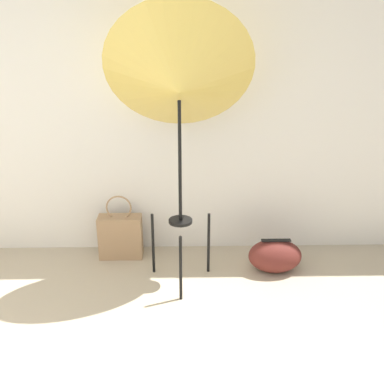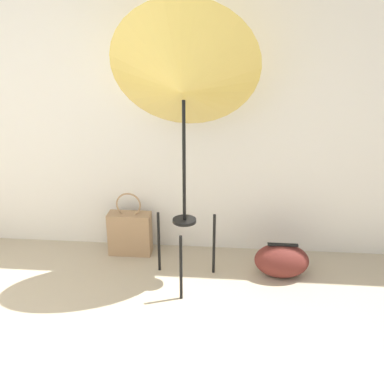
{
  "view_description": "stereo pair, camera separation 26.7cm",
  "coord_description": "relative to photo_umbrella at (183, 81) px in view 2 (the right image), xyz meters",
  "views": [
    {
      "loc": [
        0.45,
        -0.91,
        1.73
      ],
      "look_at": [
        0.5,
        1.58,
        0.76
      ],
      "focal_mm": 42.0,
      "sensor_mm": 36.0,
      "label": 1
    },
    {
      "loc": [
        0.72,
        -0.9,
        1.73
      ],
      "look_at": [
        0.5,
        1.58,
        0.76
      ],
      "focal_mm": 42.0,
      "sensor_mm": 36.0,
      "label": 2
    }
  ],
  "objects": [
    {
      "name": "tote_bag",
      "position": [
        -0.46,
        0.35,
        -1.21
      ],
      "size": [
        0.33,
        0.14,
        0.51
      ],
      "color": "#9E7A56",
      "rests_on": "ground_plane"
    },
    {
      "name": "photo_umbrella",
      "position": [
        0.0,
        0.0,
        0.0
      ],
      "size": [
        0.94,
        0.68,
        1.85
      ],
      "color": "black",
      "rests_on": "ground_plane"
    },
    {
      "name": "wall_back",
      "position": [
        -0.43,
        0.52,
        -0.08
      ],
      "size": [
        8.0,
        0.05,
        2.6
      ],
      "color": "silver",
      "rests_on": "ground_plane"
    },
    {
      "name": "duffel_bag",
      "position": [
        0.68,
        0.11,
        -1.26
      ],
      "size": [
        0.38,
        0.25,
        0.25
      ],
      "color": "#5B231E",
      "rests_on": "ground_plane"
    }
  ]
}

